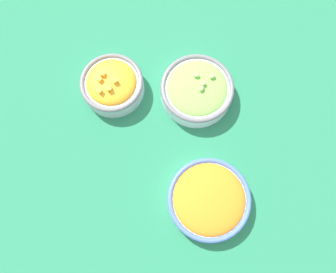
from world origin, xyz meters
name	(u,v)px	position (x,y,z in m)	size (l,w,h in m)	color
ground_plane	(168,140)	(0.00, 0.00, 0.00)	(3.00, 3.00, 0.00)	#23704C
bowl_carrots	(208,200)	(0.18, 0.00, 0.03)	(0.19, 0.19, 0.05)	white
bowl_squash	(112,84)	(-0.19, -0.05, 0.03)	(0.16, 0.16, 0.07)	#B2C1CC
bowl_lettuce	(197,90)	(-0.06, 0.12, 0.03)	(0.18, 0.18, 0.07)	silver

